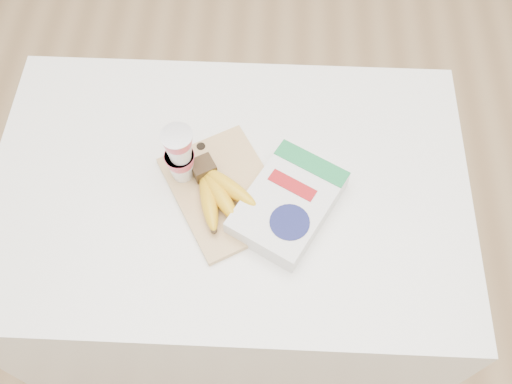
% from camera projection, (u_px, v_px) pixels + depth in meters
% --- Properties ---
extents(table, '(1.05, 0.70, 0.79)m').
position_uv_depth(table, '(234.00, 256.00, 1.58)').
color(table, white).
rests_on(table, ground).
extents(cutting_board, '(0.32, 0.34, 0.01)m').
position_uv_depth(cutting_board, '(225.00, 191.00, 1.22)').
color(cutting_board, tan).
rests_on(cutting_board, table).
extents(bananas, '(0.16, 0.18, 0.06)m').
position_uv_depth(bananas, '(217.00, 191.00, 1.19)').
color(bananas, '#382816').
rests_on(bananas, cutting_board).
extents(yogurt_stack, '(0.07, 0.07, 0.15)m').
position_uv_depth(yogurt_stack, '(180.00, 154.00, 1.16)').
color(yogurt_stack, white).
rests_on(yogurt_stack, cutting_board).
extents(cereal_box, '(0.26, 0.29, 0.05)m').
position_uv_depth(cereal_box, '(288.00, 204.00, 1.19)').
color(cereal_box, silver).
rests_on(cereal_box, table).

